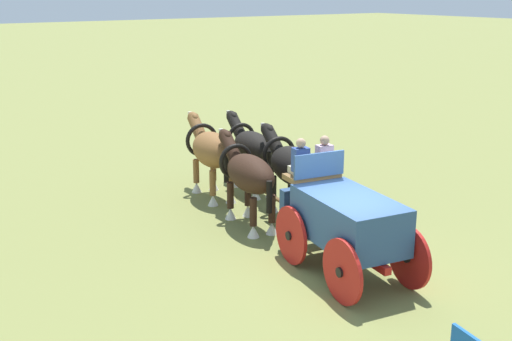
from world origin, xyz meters
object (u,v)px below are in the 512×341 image
(draft_horse_lead_near, at_px, (211,150))
(draft_horse_lead_off, at_px, (251,148))
(draft_horse_rear_off, at_px, (293,167))
(show_wagon, at_px, (344,219))
(draft_horse_rear_near, at_px, (248,174))

(draft_horse_lead_near, distance_m, draft_horse_lead_off, 1.30)
(draft_horse_rear_off, distance_m, draft_horse_lead_off, 2.62)
(show_wagon, height_order, draft_horse_lead_off, show_wagon)
(show_wagon, bearing_deg, draft_horse_lead_near, -2.78)
(draft_horse_lead_off, bearing_deg, show_wagon, 164.98)
(draft_horse_lead_off, bearing_deg, draft_horse_lead_near, 81.87)
(show_wagon, relative_size, draft_horse_lead_off, 1.89)
(draft_horse_rear_near, xyz_separation_m, draft_horse_lead_off, (2.37, -1.69, -0.03))
(draft_horse_rear_off, relative_size, draft_horse_lead_near, 1.06)
(draft_horse_rear_near, relative_size, draft_horse_lead_near, 1.04)
(draft_horse_rear_near, bearing_deg, draft_horse_lead_off, -35.41)
(draft_horse_rear_near, height_order, draft_horse_rear_off, draft_horse_rear_off)
(draft_horse_lead_near, relative_size, draft_horse_lead_off, 0.99)
(draft_horse_lead_near, bearing_deg, draft_horse_lead_off, -98.13)
(draft_horse_rear_near, bearing_deg, show_wagon, -178.29)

